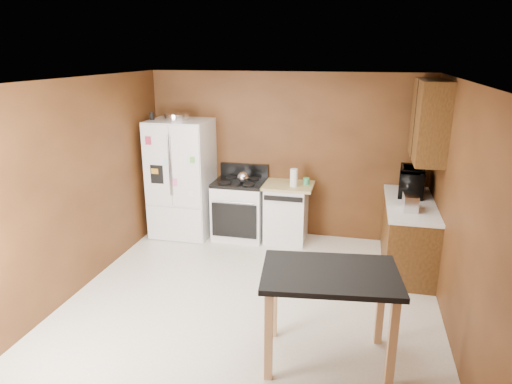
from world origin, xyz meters
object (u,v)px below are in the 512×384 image
(dishwasher, at_px, (286,212))
(pen_cup, at_px, (152,116))
(refrigerator, at_px, (182,178))
(gas_range, at_px, (240,208))
(green_canister, at_px, (306,181))
(roasting_pan, at_px, (177,117))
(toaster, at_px, (410,202))
(paper_towel, at_px, (294,178))
(microwave, at_px, (412,182))
(island, at_px, (330,286))
(kettle, at_px, (243,177))

(dishwasher, bearing_deg, pen_cup, -175.80)
(refrigerator, bearing_deg, gas_range, 3.81)
(pen_cup, distance_m, green_canister, 2.49)
(pen_cup, xyz_separation_m, green_canister, (2.31, 0.20, -0.91))
(roasting_pan, relative_size, refrigerator, 0.21)
(roasting_pan, height_order, toaster, roasting_pan)
(pen_cup, height_order, toaster, pen_cup)
(paper_towel, xyz_separation_m, microwave, (1.63, -0.04, 0.05))
(roasting_pan, relative_size, dishwasher, 0.42)
(microwave, distance_m, island, 2.77)
(refrigerator, bearing_deg, green_canister, 4.03)
(paper_towel, xyz_separation_m, green_canister, (0.17, 0.13, -0.08))
(kettle, distance_m, refrigerator, 0.99)
(toaster, xyz_separation_m, island, (-0.83, -1.90, -0.23))
(pen_cup, distance_m, microwave, 3.85)
(roasting_pan, distance_m, toaster, 3.53)
(green_canister, distance_m, toaster, 1.65)
(gas_range, relative_size, dishwasher, 1.24)
(roasting_pan, xyz_separation_m, kettle, (1.02, -0.05, -0.86))
(roasting_pan, height_order, island, roasting_pan)
(roasting_pan, xyz_separation_m, microwave, (3.41, -0.06, -0.78))
(roasting_pan, distance_m, kettle, 1.34)
(kettle, height_order, refrigerator, refrigerator)
(roasting_pan, height_order, paper_towel, roasting_pan)
(island, bearing_deg, toaster, 66.49)
(island, bearing_deg, microwave, 71.04)
(roasting_pan, xyz_separation_m, toaster, (3.34, -0.77, -0.85))
(green_canister, relative_size, microwave, 0.17)
(roasting_pan, relative_size, island, 0.29)
(green_canister, relative_size, refrigerator, 0.06)
(kettle, xyz_separation_m, island, (1.49, -2.62, -0.22))
(island, bearing_deg, pen_cup, 138.11)
(refrigerator, bearing_deg, paper_towel, 0.15)
(refrigerator, distance_m, dishwasher, 1.69)
(refrigerator, bearing_deg, dishwasher, 2.99)
(kettle, relative_size, paper_towel, 0.65)
(kettle, bearing_deg, gas_range, 130.47)
(toaster, bearing_deg, green_canister, 145.93)
(microwave, distance_m, refrigerator, 3.38)
(green_canister, distance_m, island, 2.84)
(dishwasher, bearing_deg, gas_range, -178.06)
(paper_towel, relative_size, green_canister, 2.49)
(pen_cup, height_order, green_canister, pen_cup)
(refrigerator, distance_m, gas_range, 1.01)
(green_canister, bearing_deg, island, -78.50)
(pen_cup, bearing_deg, green_canister, 4.91)
(green_canister, height_order, toaster, toaster)
(green_canister, bearing_deg, gas_range, -175.77)
(toaster, distance_m, gas_range, 2.58)
(kettle, height_order, island, kettle)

